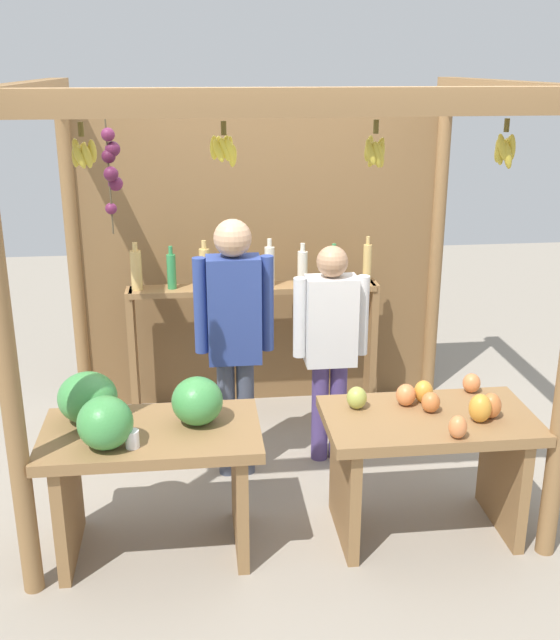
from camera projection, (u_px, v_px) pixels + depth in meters
ground_plane at (276, 466)px, 4.98m from camera, size 12.00×12.00×0.00m
market_stall at (268, 237)px, 4.95m from camera, size 2.81×2.25×2.41m
fruit_counter_left at (141, 441)px, 3.93m from camera, size 1.13×0.70×0.98m
fruit_counter_right at (428, 445)px, 4.13m from camera, size 1.13×0.65×0.87m
bottle_shelf_unit at (252, 311)px, 5.46m from camera, size 1.80×0.22×1.34m
vendor_man at (234, 327)px, 4.59m from camera, size 0.48×0.22×1.65m
vendor_woman at (331, 337)px, 4.81m from camera, size 0.48×0.20×1.45m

